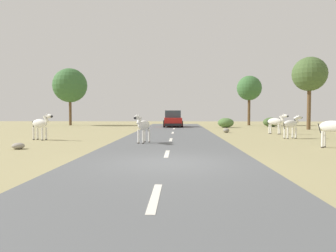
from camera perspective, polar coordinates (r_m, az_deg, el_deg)
name	(u,v)px	position (r m, az deg, el deg)	size (l,w,h in m)	color
ground_plane	(168,164)	(9.83, -0.01, -6.94)	(90.00, 90.00, 0.00)	#998E60
road	(165,163)	(9.83, -0.63, -6.79)	(6.00, 64.00, 0.05)	#56595B
lane_markings	(163,168)	(8.84, -0.92, -7.66)	(0.16, 56.00, 0.01)	silver
zebra_0	(143,126)	(15.87, -4.57, 0.06)	(0.81, 1.50, 1.48)	silver
zebra_1	(276,122)	(24.27, 19.06, 0.73)	(1.37, 1.19, 1.53)	silver
zebra_2	(335,127)	(15.80, 28.09, -0.16)	(1.39, 1.31, 1.60)	silver
zebra_3	(291,124)	(20.57, 21.55, 0.29)	(1.45, 0.90, 1.47)	silver
zebra_4	(41,124)	(19.50, -22.15, 0.37)	(1.57, 0.95, 1.58)	silver
car_0	(173,119)	(33.41, 0.86, 1.23)	(2.16, 4.41, 1.74)	red
tree_0	(310,75)	(31.94, 24.37, 8.54)	(3.13, 3.13, 6.69)	brown
tree_3	(70,85)	(40.36, -17.43, 7.05)	(4.15, 4.15, 6.96)	brown
tree_4	(249,88)	(39.67, 14.57, 6.65)	(2.99, 2.99, 6.05)	brown
bush_1	(271,122)	(36.45, 18.23, 0.68)	(1.70, 1.53, 1.02)	#425B2D
bush_2	(226,123)	(33.34, 10.47, 0.58)	(1.67, 1.50, 1.00)	#4C7038
rock_0	(18,146)	(15.21, -25.61, -3.29)	(0.53, 0.54, 0.28)	gray
rock_1	(226,130)	(25.08, 10.55, -0.80)	(0.49, 0.52, 0.35)	gray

